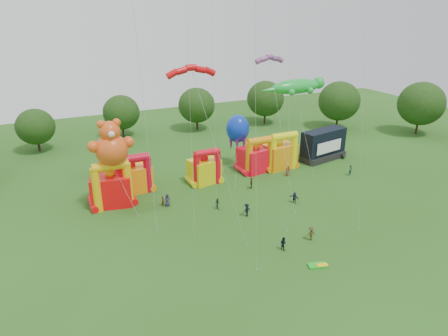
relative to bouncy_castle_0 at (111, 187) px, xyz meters
name	(u,v)px	position (x,y,z in m)	size (l,w,h in m)	color
ground	(322,279)	(16.44, -26.29, -2.63)	(160.00, 160.00, 0.00)	#264D15
tree_ring	(314,226)	(15.24, -25.67, 3.63)	(124.94, 127.06, 12.07)	#352314
bouncy_castle_0	(111,187)	(0.00, 0.00, 0.00)	(6.21, 5.36, 6.94)	red
bouncy_castle_1	(132,176)	(3.68, 3.34, -0.25)	(5.72, 4.71, 6.27)	orange
bouncy_castle_2	(205,169)	(14.82, 1.62, -0.36)	(5.18, 4.49, 5.93)	#D7CD0B
bouncy_castle_3	(256,157)	(24.72, 2.57, -0.21)	(6.06, 5.21, 6.38)	red
bouncy_castle_4	(279,154)	(29.06, 2.26, -0.10)	(5.88, 4.93, 6.68)	orange
stage_trailer	(323,145)	(38.58, 2.36, 0.09)	(9.41, 4.91, 5.63)	black
teddy_bear_kite	(116,161)	(0.77, -1.60, 4.34)	(6.16, 6.58, 12.73)	#DC4F18
gecko_kite	(300,109)	(32.70, 2.10, 7.44)	(12.43, 9.88, 14.99)	green
octopus_kite	(237,155)	(21.12, 2.91, 0.68)	(7.23, 11.43, 9.27)	#0C2EB4
parafoil_kites	(206,136)	(10.02, -10.94, 9.35)	(22.10, 16.50, 32.08)	red
diamond_kites	(260,98)	(16.13, -12.87, 13.71)	(21.94, 20.96, 39.54)	red
folded_kite_bundle	(318,265)	(17.40, -24.38, -2.49)	(2.19, 1.48, 0.31)	green
spectator_0	(167,200)	(6.87, -3.82, -1.69)	(0.92, 0.60, 1.88)	#2D2741
spectator_1	(163,201)	(6.31, -3.51, -1.85)	(0.56, 0.37, 1.55)	#582319
spectator_2	(217,204)	(12.96, -7.51, -1.84)	(0.76, 0.60, 1.57)	#1B4526
spectator_3	(247,210)	(15.65, -11.13, -1.71)	(1.18, 0.68, 1.83)	black
spectator_4	(251,183)	(20.46, -3.53, -1.74)	(1.04, 0.43, 1.78)	#3F3A19
spectator_5	(294,198)	(23.71, -10.47, -1.81)	(1.52, 0.48, 1.64)	#202536
spectator_6	(288,171)	(28.36, -1.70, -1.74)	(0.87, 0.56, 1.77)	maroon
spectator_7	(350,170)	(38.00, -5.88, -1.72)	(0.66, 0.43, 1.81)	#173A29
spectator_8	(283,243)	(15.75, -19.95, -1.82)	(0.78, 0.61, 1.61)	black
spectator_9	(311,234)	(19.86, -19.65, -1.74)	(1.15, 0.66, 1.78)	#3D3318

